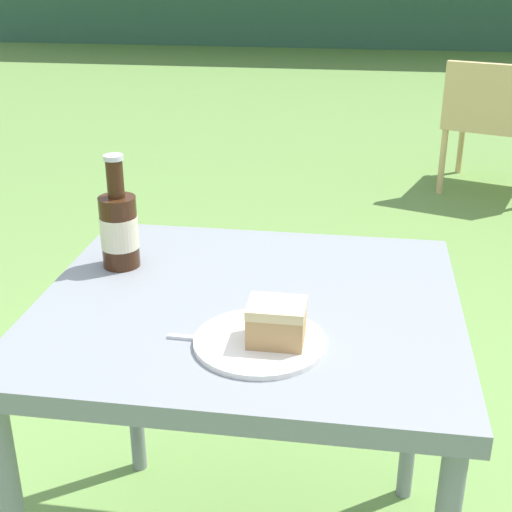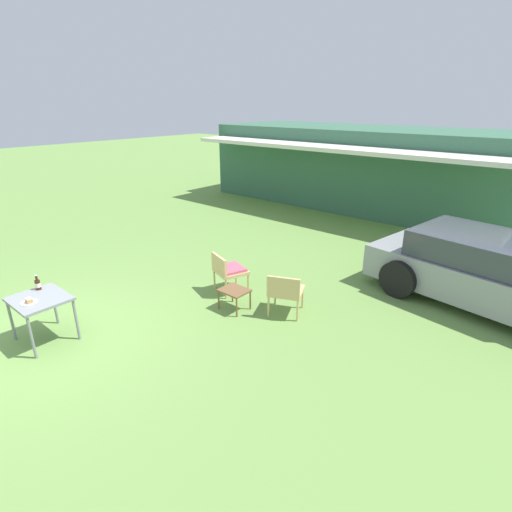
{
  "view_description": "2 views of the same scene",
  "coord_description": "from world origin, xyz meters",
  "px_view_note": "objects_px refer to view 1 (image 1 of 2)",
  "views": [
    {
      "loc": [
        0.2,
        -1.21,
        1.35
      ],
      "look_at": [
        0.0,
        0.1,
        0.77
      ],
      "focal_mm": 50.0,
      "sensor_mm": 36.0,
      "label": 1
    },
    {
      "loc": [
        5.9,
        -1.94,
        3.45
      ],
      "look_at": [
        1.65,
        3.05,
        0.9
      ],
      "focal_mm": 28.0,
      "sensor_mm": 36.0,
      "label": 2
    }
  ],
  "objects_px": {
    "wicker_chair_cushioned": "(499,114)",
    "cake_on_plate": "(268,332)",
    "patio_table": "(248,334)",
    "cola_bottle_near": "(119,228)"
  },
  "relations": [
    {
      "from": "patio_table",
      "to": "cake_on_plate",
      "type": "distance_m",
      "value": 0.2
    },
    {
      "from": "patio_table",
      "to": "cola_bottle_near",
      "type": "distance_m",
      "value": 0.36
    },
    {
      "from": "wicker_chair_cushioned",
      "to": "cake_on_plate",
      "type": "xyz_separation_m",
      "value": [
        -0.91,
        -3.19,
        0.28
      ]
    },
    {
      "from": "wicker_chair_cushioned",
      "to": "patio_table",
      "type": "bearing_deg",
      "value": 91.34
    },
    {
      "from": "cake_on_plate",
      "to": "wicker_chair_cushioned",
      "type": "bearing_deg",
      "value": 74.11
    },
    {
      "from": "wicker_chair_cushioned",
      "to": "patio_table",
      "type": "relative_size",
      "value": 0.95
    },
    {
      "from": "wicker_chair_cushioned",
      "to": "cake_on_plate",
      "type": "bearing_deg",
      "value": 93.2
    },
    {
      "from": "cake_on_plate",
      "to": "patio_table",
      "type": "bearing_deg",
      "value": 110.41
    },
    {
      "from": "patio_table",
      "to": "cake_on_plate",
      "type": "relative_size",
      "value": 3.55
    },
    {
      "from": "wicker_chair_cushioned",
      "to": "patio_table",
      "type": "xyz_separation_m",
      "value": [
        -0.97,
        -3.03,
        0.18
      ]
    }
  ]
}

